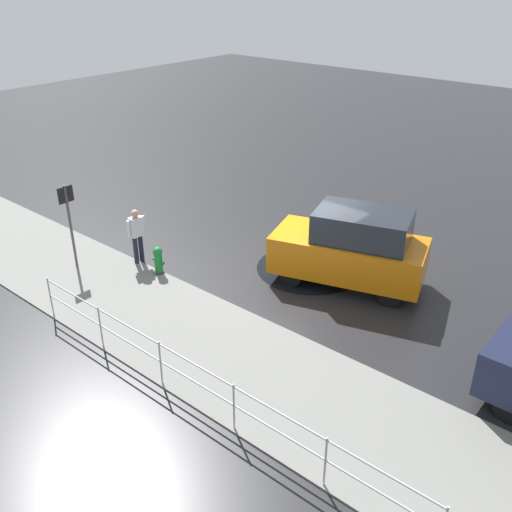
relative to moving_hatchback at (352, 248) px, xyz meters
The scene contains 8 objects.
ground_plane 1.72m from the moving_hatchback, ahead, with size 60.00×60.00×0.00m, color black.
kerb_strip 4.73m from the moving_hatchback, 72.84° to the left, with size 24.00×3.20×0.04m, color slate.
moving_hatchback is the anchor object (origin of this frame).
fire_hydrant 5.16m from the moving_hatchback, 34.60° to the left, with size 0.42×0.31×0.80m.
pedestrian 5.86m from the moving_hatchback, 29.09° to the left, with size 0.26×0.57×1.62m.
metal_railing 5.95m from the moving_hatchback, 92.81° to the left, with size 9.74×0.04×1.05m.
sign_post 7.53m from the moving_hatchback, 33.29° to the left, with size 0.07×0.44×2.40m.
puddle_patch 1.62m from the moving_hatchback, ahead, with size 2.95×2.95×0.01m, color black.
Camera 1 is at (-7.91, 11.39, 7.53)m, focal length 40.00 mm.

